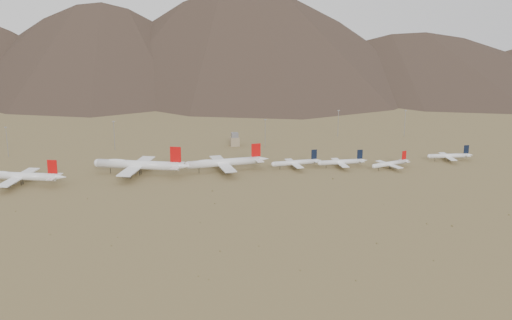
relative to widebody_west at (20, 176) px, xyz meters
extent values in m
plane|color=olive|center=(138.64, -23.27, -6.64)|extent=(3000.00, 3000.00, 0.00)
cylinder|color=white|center=(-0.26, 0.08, -0.07)|extent=(53.24, 21.31, 5.58)
cone|color=white|center=(28.63, -8.87, 0.35)|extent=(10.77, 7.67, 5.02)
cube|color=white|center=(-1.30, 0.40, -0.91)|extent=(22.91, 49.85, 0.70)
cube|color=white|center=(24.50, -7.59, 0.49)|extent=(10.21, 19.41, 0.33)
cube|color=red|center=(23.47, -7.27, 7.67)|extent=(6.86, 2.56, 9.90)
cylinder|color=black|center=(1.18, 1.09, -4.75)|extent=(0.45, 0.45, 3.78)
cylinder|color=black|center=(0.36, -1.57, -4.75)|extent=(0.45, 0.45, 3.78)
ellipsoid|color=white|center=(-13.68, 4.24, 1.46)|extent=(17.75, 9.11, 3.35)
cylinder|color=slate|center=(1.63, 9.86, -2.29)|extent=(5.90, 4.00, 2.51)
cylinder|color=slate|center=(-4.23, -9.06, -2.29)|extent=(5.90, 4.00, 2.51)
cylinder|color=slate|center=(4.27, 18.37, -2.29)|extent=(5.90, 4.00, 2.51)
cylinder|color=slate|center=(-6.86, -17.57, -2.29)|extent=(5.90, 4.00, 2.51)
cylinder|color=white|center=(83.08, 13.19, 1.13)|extent=(62.54, 27.14, 6.60)
sphere|color=white|center=(52.89, 23.64, 1.13)|extent=(6.47, 6.47, 6.47)
cone|color=white|center=(116.89, 1.48, 1.63)|extent=(12.81, 9.38, 5.94)
cube|color=white|center=(81.87, 13.60, 0.14)|extent=(28.82, 58.69, 0.83)
cube|color=white|center=(112.06, 3.15, 1.79)|extent=(12.71, 22.91, 0.40)
cube|color=red|center=(110.85, 3.57, 10.29)|extent=(8.04, 3.28, 11.71)
cylinder|color=black|center=(61.95, 20.50, -4.41)|extent=(0.43, 0.43, 4.47)
cylinder|color=black|center=(84.83, 14.33, -4.41)|extent=(0.53, 0.53, 4.47)
cylinder|color=black|center=(83.75, 11.21, -4.41)|extent=(0.53, 0.53, 4.47)
ellipsoid|color=white|center=(67.38, 18.62, 2.95)|extent=(20.94, 11.37, 3.96)
cylinder|color=slate|center=(85.71, 24.67, -1.49)|extent=(7.01, 4.90, 2.97)
cylinder|color=slate|center=(78.04, 2.54, -1.49)|extent=(7.01, 4.90, 2.97)
cylinder|color=slate|center=(89.15, 34.64, -1.49)|extent=(7.01, 4.90, 2.97)
cylinder|color=slate|center=(74.59, -7.43, -1.49)|extent=(7.01, 4.90, 2.97)
cylinder|color=white|center=(148.13, 12.24, 0.21)|extent=(56.58, 12.70, 5.82)
sphere|color=white|center=(120.20, 8.78, 0.21)|extent=(5.70, 5.70, 5.70)
cone|color=white|center=(179.42, 16.12, 0.64)|extent=(10.70, 6.44, 5.24)
cube|color=white|center=(147.01, 12.10, -0.66)|extent=(15.29, 52.32, 0.73)
cube|color=white|center=(174.95, 15.57, 0.79)|extent=(7.44, 20.08, 0.35)
cube|color=red|center=(173.83, 15.43, 8.28)|extent=(7.33, 1.42, 10.32)
cylinder|color=black|center=(128.58, 9.82, -4.67)|extent=(0.38, 0.38, 3.94)
cylinder|color=black|center=(149.07, 13.82, -4.67)|extent=(0.47, 0.47, 3.94)
cylinder|color=black|center=(149.43, 10.94, -4.67)|extent=(0.47, 0.47, 3.94)
ellipsoid|color=white|center=(133.61, 10.44, 1.81)|extent=(18.41, 6.55, 3.49)
cylinder|color=slate|center=(145.74, 22.34, -2.10)|extent=(5.91, 3.29, 2.62)
cylinder|color=slate|center=(148.28, 1.86, -2.10)|extent=(5.91, 3.29, 2.62)
cylinder|color=slate|center=(144.60, 31.56, -2.10)|extent=(5.91, 3.29, 2.62)
cylinder|color=slate|center=(149.43, -7.36, -2.10)|extent=(5.91, 3.29, 2.62)
cylinder|color=white|center=(204.04, 11.21, -2.13)|extent=(35.29, 7.80, 3.81)
sphere|color=white|center=(186.62, 9.21, -2.13)|extent=(3.73, 3.73, 3.73)
cone|color=white|center=(223.56, 13.46, -1.84)|extent=(6.67, 4.13, 3.43)
cube|color=white|center=(203.35, 11.13, -2.70)|extent=(9.02, 30.52, 0.48)
cube|color=white|center=(220.78, 13.14, -1.75)|extent=(4.44, 11.71, 0.23)
cube|color=black|center=(220.08, 13.06, 3.53)|extent=(4.57, 0.86, 7.52)
cylinder|color=black|center=(191.85, 9.81, -5.34)|extent=(0.40, 0.40, 2.61)
cylinder|color=black|center=(204.63, 12.24, -5.34)|extent=(0.50, 0.50, 2.61)
cylinder|color=black|center=(204.85, 10.35, -5.34)|extent=(0.50, 0.50, 2.61)
cylinder|color=slate|center=(202.38, 19.50, -3.64)|extent=(3.68, 2.10, 1.71)
cylinder|color=slate|center=(204.31, 2.77, -3.64)|extent=(3.68, 2.10, 1.71)
cylinder|color=white|center=(240.39, 7.38, -2.24)|extent=(34.34, 4.71, 3.72)
sphere|color=white|center=(223.28, 6.88, -2.24)|extent=(3.64, 3.64, 3.64)
cone|color=white|center=(259.56, 7.94, -1.96)|extent=(6.26, 3.52, 3.35)
cube|color=white|center=(239.71, 7.36, -2.80)|extent=(6.33, 29.50, 0.46)
cube|color=white|center=(256.82, 7.86, -1.87)|extent=(3.41, 11.24, 0.22)
cube|color=black|center=(256.13, 7.84, 3.29)|extent=(4.46, 0.46, 7.34)
cylinder|color=black|center=(228.41, 7.03, -5.37)|extent=(0.39, 0.39, 2.54)
cylinder|color=black|center=(241.05, 8.33, -5.37)|extent=(0.49, 0.49, 2.54)
cylinder|color=black|center=(241.10, 6.47, -5.37)|extent=(0.49, 0.49, 2.54)
cylinder|color=slate|center=(239.47, 15.57, -3.72)|extent=(3.47, 1.77, 1.67)
cylinder|color=slate|center=(239.94, -0.85, -3.72)|extent=(3.47, 1.77, 1.67)
cylinder|color=white|center=(277.02, -3.21, -2.57)|extent=(30.96, 14.03, 3.44)
sphere|color=white|center=(262.12, -8.61, -2.57)|extent=(3.37, 3.37, 3.37)
cone|color=white|center=(293.70, 2.83, -2.31)|extent=(6.42, 4.85, 3.10)
cube|color=white|center=(276.42, -3.43, -3.08)|extent=(14.02, 27.26, 0.43)
cube|color=white|center=(291.32, 1.97, -2.22)|extent=(6.20, 10.67, 0.21)
cube|color=red|center=(290.72, 1.75, 2.55)|extent=(3.98, 1.70, 6.79)
cylinder|color=black|center=(266.59, -6.99, -5.46)|extent=(0.36, 0.36, 2.35)
cylinder|color=black|center=(277.32, -2.19, -5.46)|extent=(0.45, 0.45, 2.35)
cylinder|color=black|center=(277.91, -3.81, -5.46)|extent=(0.45, 0.45, 2.35)
cylinder|color=slate|center=(273.83, 3.72, -3.94)|extent=(3.51, 2.54, 1.55)
cylinder|color=slate|center=(279.01, -10.58, -3.94)|extent=(3.51, 2.54, 1.55)
cylinder|color=white|center=(333.96, 12.40, -2.50)|extent=(32.40, 6.00, 3.50)
sphere|color=white|center=(317.90, 13.66, -2.50)|extent=(3.43, 3.43, 3.43)
cone|color=white|center=(351.95, 11.00, -2.24)|extent=(6.03, 3.59, 3.15)
cube|color=white|center=(333.32, 12.45, -3.02)|extent=(7.29, 27.94, 0.44)
cube|color=white|center=(349.38, 11.20, -2.15)|extent=(3.71, 10.69, 0.21)
cube|color=black|center=(348.74, 11.25, 2.70)|extent=(4.20, 0.64, 6.91)
cylinder|color=black|center=(322.72, 13.28, -5.44)|extent=(0.37, 0.37, 2.39)
cylinder|color=black|center=(334.67, 13.23, -5.44)|extent=(0.46, 0.46, 2.39)
cylinder|color=black|center=(334.54, 11.48, -5.44)|extent=(0.46, 0.46, 2.39)
cylinder|color=slate|center=(333.92, 20.16, -3.89)|extent=(3.34, 1.82, 1.57)
cylinder|color=slate|center=(332.72, 4.74, -3.89)|extent=(3.34, 1.82, 1.57)
cube|color=gray|center=(168.64, 96.73, -2.64)|extent=(8.00, 8.00, 8.00)
cube|color=slate|center=(168.64, 96.73, 3.36)|extent=(6.00, 6.00, 4.00)
cylinder|color=gray|center=(-25.32, 89.42, 5.86)|extent=(0.50, 0.50, 25.00)
cube|color=gray|center=(-25.32, 89.42, 18.66)|extent=(2.00, 0.60, 0.80)
cylinder|color=gray|center=(62.34, 99.34, 5.86)|extent=(0.50, 0.50, 25.00)
cube|color=gray|center=(62.34, 99.34, 18.66)|extent=(2.00, 0.60, 0.80)
cylinder|color=gray|center=(194.53, 85.84, 5.86)|extent=(0.50, 0.50, 25.00)
cube|color=gray|center=(194.53, 85.84, 18.66)|extent=(2.00, 0.60, 0.80)
cylinder|color=gray|center=(272.41, 119.57, 5.86)|extent=(0.50, 0.50, 25.00)
cube|color=gray|center=(272.41, 119.57, 18.66)|extent=(2.00, 0.60, 0.80)
cylinder|color=gray|center=(335.53, 108.24, 5.86)|extent=(0.50, 0.50, 25.00)
cube|color=gray|center=(335.53, 108.24, 18.66)|extent=(2.00, 0.60, 0.80)
ellipsoid|color=brown|center=(283.48, -87.97, -6.45)|extent=(0.53, 0.53, 0.39)
ellipsoid|color=brown|center=(251.64, -127.36, -6.33)|extent=(0.69, 0.69, 0.62)
ellipsoid|color=brown|center=(211.55, -151.70, -6.35)|extent=(0.88, 0.88, 0.58)
ellipsoid|color=brown|center=(239.67, -88.25, -6.46)|extent=(0.58, 0.58, 0.37)
ellipsoid|color=brown|center=(308.61, -120.90, -6.37)|extent=(1.06, 1.06, 0.55)
ellipsoid|color=brown|center=(49.40, -41.92, -6.37)|extent=(0.61, 0.61, 0.54)
ellipsoid|color=brown|center=(184.90, -195.21, -6.44)|extent=(0.61, 0.61, 0.39)
ellipsoid|color=brown|center=(147.27, -144.63, -6.40)|extent=(0.53, 0.53, 0.47)
ellipsoid|color=brown|center=(7.05, -60.98, -6.40)|extent=(0.70, 0.70, 0.48)
ellipsoid|color=brown|center=(116.20, -182.10, -6.42)|extent=(0.59, 0.59, 0.45)
ellipsoid|color=brown|center=(161.69, -179.27, -6.37)|extent=(0.70, 0.70, 0.54)
ellipsoid|color=brown|center=(264.66, -133.46, -6.23)|extent=(0.94, 0.94, 0.83)
ellipsoid|color=brown|center=(111.72, -177.53, -6.41)|extent=(0.63, 0.63, 0.46)
ellipsoid|color=brown|center=(224.67, -24.23, -6.26)|extent=(1.01, 1.01, 0.77)
ellipsoid|color=brown|center=(133.46, -39.15, -6.35)|extent=(0.85, 0.85, 0.58)
ellipsoid|color=brown|center=(125.74, -147.94, -6.38)|extent=(0.74, 0.74, 0.52)
ellipsoid|color=brown|center=(231.67, -179.40, -6.43)|extent=(0.75, 0.75, 0.43)
ellipsoid|color=brown|center=(33.72, -107.10, -6.45)|extent=(0.76, 0.76, 0.38)
ellipsoid|color=brown|center=(68.74, -130.21, -6.40)|extent=(0.93, 0.93, 0.49)
ellipsoid|color=brown|center=(119.43, -101.35, -6.43)|extent=(0.51, 0.51, 0.42)
ellipsoid|color=brown|center=(132.04, -67.31, -6.38)|extent=(0.68, 0.68, 0.51)
ellipsoid|color=brown|center=(71.74, -117.88, -6.50)|extent=(0.51, 0.51, 0.28)
camera|label=1|loc=(89.67, -463.26, 124.08)|focal=45.00mm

